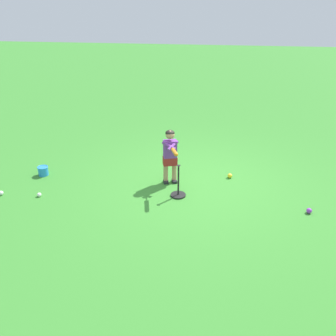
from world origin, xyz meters
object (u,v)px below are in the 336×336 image
play_ball_far_right (309,211)px  toy_bucket (43,171)px  play_ball_far_left (230,176)px  batting_tee (178,191)px  child_batter (170,152)px  play_ball_midfield (39,195)px  play_ball_center_lawn (1,193)px

play_ball_far_right → toy_bucket: bearing=-8.8°
play_ball_far_left → batting_tee: bearing=41.6°
batting_tee → toy_bucket: 2.87m
child_batter → play_ball_far_left: size_ratio=11.30×
play_ball_far_right → batting_tee: (2.27, -0.30, 0.06)m
play_ball_midfield → play_ball_far_left: bearing=-160.9°
play_ball_far_left → play_ball_far_right: play_ball_far_left is taller
play_ball_center_lawn → play_ball_far_right: play_ball_far_right is taller
child_batter → play_ball_far_left: 1.36m
play_ball_center_lawn → child_batter: bearing=-163.8°
child_batter → play_ball_midfield: 2.54m
play_ball_far_right → toy_bucket: (5.09, -0.78, 0.05)m
play_ball_center_lawn → toy_bucket: size_ratio=0.39×
child_batter → toy_bucket: bearing=0.1°
child_batter → toy_bucket: size_ratio=5.00×
play_ball_far_right → play_ball_midfield: play_ball_far_right is taller
play_ball_center_lawn → play_ball_far_right: bearing=-179.0°
play_ball_far_left → toy_bucket: bearing=5.5°
toy_bucket → child_batter: bearing=-179.9°
play_ball_far_left → toy_bucket: size_ratio=0.44×
play_ball_midfield → play_ball_center_lawn: bearing=3.1°
play_ball_far_left → play_ball_center_lawn: size_ratio=1.12×
batting_tee → play_ball_far_left: bearing=-138.4°
play_ball_midfield → batting_tee: batting_tee is taller
play_ball_center_lawn → play_ball_far_right: 5.52m
play_ball_far_left → play_ball_far_right: bearing=138.8°
child_batter → toy_bucket: 2.67m
play_ball_center_lawn → toy_bucket: (-0.43, -0.88, 0.06)m
play_ball_midfield → toy_bucket: (0.30, -0.84, 0.06)m
child_batter → batting_tee: child_batter is taller
child_batter → toy_bucket: (2.62, 0.00, -0.55)m
play_ball_far_right → toy_bucket: toy_bucket is taller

